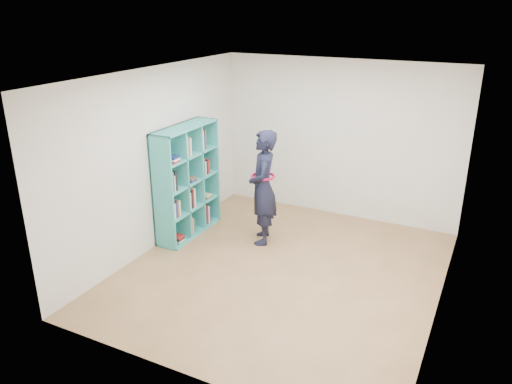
% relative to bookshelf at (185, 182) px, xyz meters
% --- Properties ---
extents(floor, '(4.50, 4.50, 0.00)m').
position_rel_bookshelf_xyz_m(floor, '(1.83, -0.46, -0.84)').
color(floor, brown).
rests_on(floor, ground).
extents(ceiling, '(4.50, 4.50, 0.00)m').
position_rel_bookshelf_xyz_m(ceiling, '(1.83, -0.46, 1.76)').
color(ceiling, white).
rests_on(ceiling, wall_back).
extents(wall_left, '(0.02, 4.50, 2.60)m').
position_rel_bookshelf_xyz_m(wall_left, '(-0.17, -0.46, 0.46)').
color(wall_left, beige).
rests_on(wall_left, floor).
extents(wall_right, '(0.02, 4.50, 2.60)m').
position_rel_bookshelf_xyz_m(wall_right, '(3.83, -0.46, 0.46)').
color(wall_right, beige).
rests_on(wall_right, floor).
extents(wall_back, '(4.00, 0.02, 2.60)m').
position_rel_bookshelf_xyz_m(wall_back, '(1.83, 1.79, 0.46)').
color(wall_back, beige).
rests_on(wall_back, floor).
extents(wall_front, '(4.00, 0.02, 2.60)m').
position_rel_bookshelf_xyz_m(wall_front, '(1.83, -2.71, 0.46)').
color(wall_front, beige).
rests_on(wall_front, floor).
extents(bookshelf, '(0.37, 1.28, 1.71)m').
position_rel_bookshelf_xyz_m(bookshelf, '(0.00, 0.00, 0.00)').
color(bookshelf, teal).
rests_on(bookshelf, floor).
extents(person, '(0.63, 0.74, 1.72)m').
position_rel_bookshelf_xyz_m(person, '(1.19, 0.27, 0.03)').
color(person, black).
rests_on(person, floor).
extents(smartphone, '(0.07, 0.08, 0.14)m').
position_rel_bookshelf_xyz_m(smartphone, '(1.02, 0.30, 0.14)').
color(smartphone, silver).
rests_on(smartphone, person).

